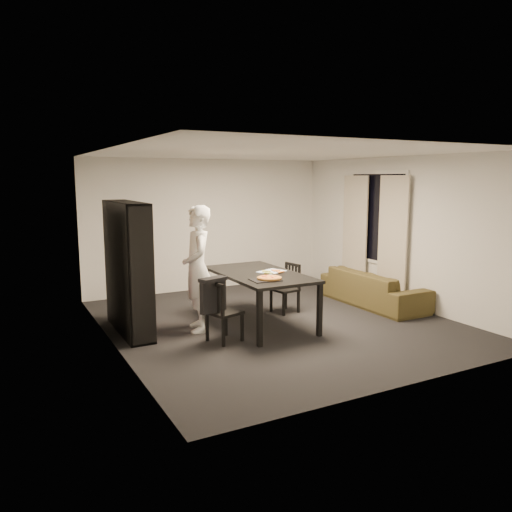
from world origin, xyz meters
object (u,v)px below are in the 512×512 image
pepperoni_pizza (269,278)px  sofa (373,288)px  chair_left (220,308)px  chair_right (288,284)px  person (198,269)px  bookshelf (128,268)px  dining_table (259,277)px  baking_tray (265,280)px

pepperoni_pizza → sofa: 2.61m
chair_left → sofa: size_ratio=0.41×
chair_right → person: bearing=-91.1°
bookshelf → sofa: bookshelf is taller
dining_table → baking_tray: (-0.19, -0.53, 0.08)m
chair_right → person: 1.80m
chair_left → baking_tray: (0.69, -0.02, 0.32)m
pepperoni_pizza → person: bearing=139.6°
dining_table → chair_left: (-0.88, -0.51, -0.25)m
bookshelf → sofa: size_ratio=0.91×
baking_tray → pepperoni_pizza: (0.07, 0.00, 0.02)m
dining_table → baking_tray: size_ratio=4.83×
bookshelf → pepperoni_pizza: bearing=-32.5°
bookshelf → pepperoni_pizza: size_ratio=5.43×
chair_left → person: 0.80m
bookshelf → person: bookshelf is taller
chair_left → baking_tray: bearing=-108.7°
pepperoni_pizza → baking_tray: bearing=-177.3°
bookshelf → person: size_ratio=1.03×
dining_table → person: 0.96m
dining_table → baking_tray: bearing=-109.3°
chair_right → sofa: chair_right is taller
dining_table → person: person is taller
baking_tray → dining_table: bearing=70.7°
person → baking_tray: size_ratio=4.61×
pepperoni_pizza → chair_right: bearing=46.4°
chair_left → pepperoni_pizza: bearing=-108.3°
person → chair_right: bearing=111.9°
person → baking_tray: (0.75, -0.69, -0.11)m
chair_right → pepperoni_pizza: pepperoni_pizza is taller
chair_left → chair_right: (1.67, 0.93, -0.02)m
sofa → pepperoni_pizza: bearing=104.2°
chair_right → sofa: 1.61m
chair_left → baking_tray: size_ratio=2.14×
dining_table → person: size_ratio=1.05×
baking_tray → bookshelf: bearing=146.4°
chair_right → baking_tray: (-0.97, -0.95, 0.35)m
baking_tray → sofa: baking_tray is taller
chair_left → person: size_ratio=0.46×
baking_tray → pepperoni_pizza: 0.07m
chair_right → person: (-1.72, -0.26, 0.46)m
person → baking_tray: 1.02m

